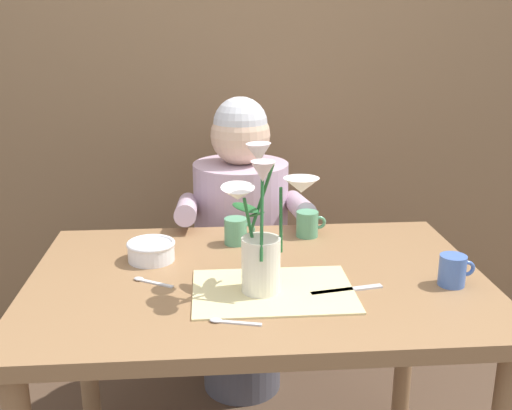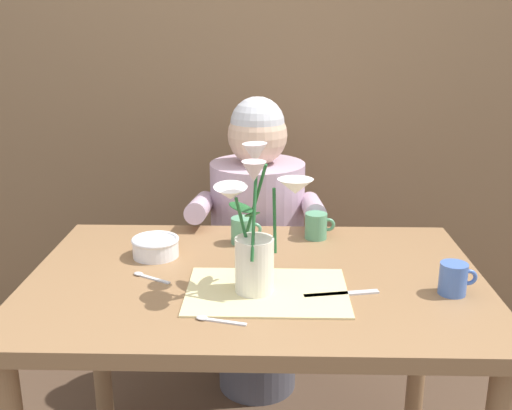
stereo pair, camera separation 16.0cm
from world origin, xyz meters
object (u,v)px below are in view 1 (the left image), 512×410
Objects in this scene: ceramic_bowl at (151,250)px; dinner_knife at (347,290)px; seated_person at (241,252)px; tea_cup at (308,224)px; ceramic_mug at (236,231)px; flower_vase at (263,231)px; coffee_cup at (453,270)px.

ceramic_bowl reaches higher than dinner_knife.
seated_person is 0.44m from tea_cup.
ceramic_mug and tea_cup have the same top height.
ceramic_mug is at bearing -91.39° from seated_person.
seated_person is 3.13× the size of flower_vase.
flower_vase is 0.44m from tea_cup.
ceramic_mug is (-0.26, 0.35, 0.04)m from dinner_knife.
dinner_knife is 0.44m from ceramic_mug.
ceramic_mug is 0.63m from coffee_cup.
tea_cup is 0.50m from coffee_cup.
seated_person is 8.35× the size of ceramic_bowl.
seated_person is 12.20× the size of ceramic_mug.
flower_vase reaches higher than tea_cup.
tea_cup is (0.19, -0.33, 0.22)m from seated_person.
ceramic_bowl is at bearing -115.87° from seated_person.
dinner_knife is (0.22, -0.73, 0.18)m from seated_person.
coffee_cup reaches higher than ceramic_bowl.
dinner_knife is at bearing -68.94° from seated_person.
ceramic_mug is (0.24, 0.11, 0.01)m from ceramic_bowl.
dinner_knife is (0.21, -0.01, -0.16)m from flower_vase.
coffee_cup is (0.28, 0.01, 0.04)m from dinner_knife.
tea_cup is (0.23, 0.05, 0.00)m from ceramic_mug.
ceramic_mug is 1.00× the size of tea_cup.
dinner_knife is at bearing -25.64° from ceramic_bowl.
tea_cup is 1.00× the size of coffee_cup.
ceramic_bowl is 0.50m from tea_cup.
dinner_knife is 2.04× the size of tea_cup.
ceramic_mug is at bearing 24.80° from ceramic_bowl.
ceramic_bowl is at bearing -155.20° from ceramic_mug.
flower_vase reaches higher than ceramic_bowl.
flower_vase reaches higher than coffee_cup.
ceramic_mug reaches higher than dinner_knife.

